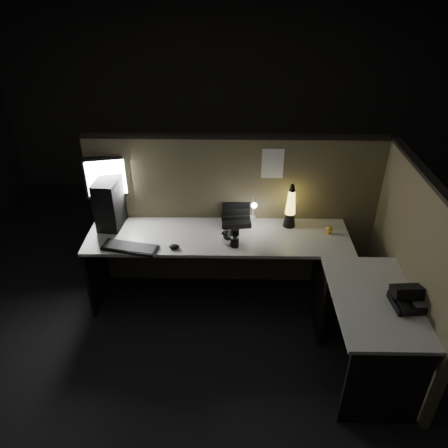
{
  "coord_description": "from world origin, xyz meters",
  "views": [
    {
      "loc": [
        -0.04,
        -2.6,
        2.83
      ],
      "look_at": [
        -0.1,
        0.35,
        1.0
      ],
      "focal_mm": 35.0,
      "sensor_mm": 36.0,
      "label": 1
    }
  ],
  "objects_px": {
    "pc_tower": "(112,200)",
    "keyboard": "(130,248)",
    "desk_phone": "(410,298)",
    "monitor": "(112,182)",
    "lava_lamp": "(290,209)"
  },
  "relations": [
    {
      "from": "monitor",
      "to": "lava_lamp",
      "type": "height_order",
      "value": "monitor"
    },
    {
      "from": "desk_phone",
      "to": "monitor",
      "type": "bearing_deg",
      "value": 149.17
    },
    {
      "from": "pc_tower",
      "to": "keyboard",
      "type": "height_order",
      "value": "pc_tower"
    },
    {
      "from": "monitor",
      "to": "desk_phone",
      "type": "height_order",
      "value": "monitor"
    },
    {
      "from": "pc_tower",
      "to": "keyboard",
      "type": "bearing_deg",
      "value": -57.34
    },
    {
      "from": "lava_lamp",
      "to": "desk_phone",
      "type": "relative_size",
      "value": 1.52
    },
    {
      "from": "keyboard",
      "to": "desk_phone",
      "type": "relative_size",
      "value": 1.71
    },
    {
      "from": "keyboard",
      "to": "monitor",
      "type": "bearing_deg",
      "value": 125.07
    },
    {
      "from": "pc_tower",
      "to": "desk_phone",
      "type": "distance_m",
      "value": 2.57
    },
    {
      "from": "lava_lamp",
      "to": "desk_phone",
      "type": "height_order",
      "value": "lava_lamp"
    },
    {
      "from": "monitor",
      "to": "desk_phone",
      "type": "bearing_deg",
      "value": -38.76
    },
    {
      "from": "pc_tower",
      "to": "keyboard",
      "type": "xyz_separation_m",
      "value": [
        0.23,
        -0.44,
        -0.21
      ]
    },
    {
      "from": "monitor",
      "to": "pc_tower",
      "type": "bearing_deg",
      "value": -107.59
    },
    {
      "from": "monitor",
      "to": "keyboard",
      "type": "relative_size",
      "value": 1.31
    },
    {
      "from": "pc_tower",
      "to": "desk_phone",
      "type": "height_order",
      "value": "pc_tower"
    }
  ]
}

